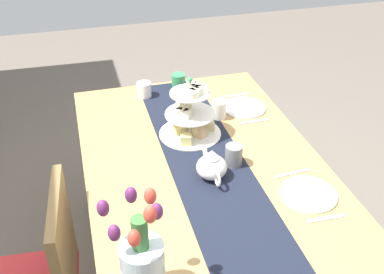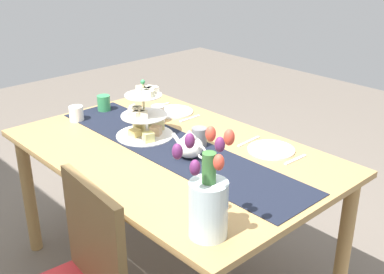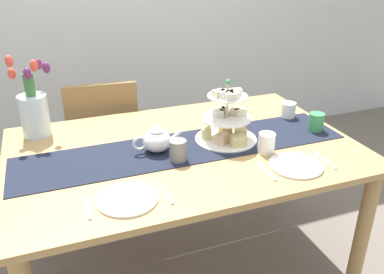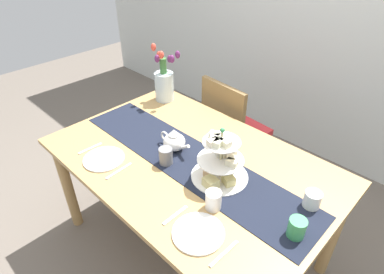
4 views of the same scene
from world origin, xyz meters
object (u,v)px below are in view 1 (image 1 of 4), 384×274
(knife_left, at_px, (293,173))
(knife_right, at_px, (235,96))
(dinner_plate_right, at_px, (244,108))
(fork_right, at_px, (254,122))
(teapot, at_px, (212,166))
(fork_left, at_px, (326,219))
(mug_white_text, at_px, (219,110))
(dining_table, at_px, (202,177))
(tiered_cake_stand, at_px, (191,116))
(dinner_plate_left, at_px, (308,194))
(tulip_vase, at_px, (142,263))
(cream_jug, at_px, (144,90))
(mug_grey, at_px, (234,155))
(mug_orange, at_px, (179,82))

(knife_left, bearing_deg, knife_right, 0.00)
(dinner_plate_right, height_order, fork_right, dinner_plate_right)
(teapot, xyz_separation_m, fork_left, (-0.36, -0.34, -0.06))
(dinner_plate_right, height_order, mug_white_text, mug_white_text)
(dining_table, height_order, fork_right, fork_right)
(tiered_cake_stand, xyz_separation_m, fork_right, (0.03, -0.34, -0.10))
(teapot, distance_m, dinner_plate_left, 0.41)
(dining_table, height_order, tulip_vase, tulip_vase)
(fork_left, bearing_deg, cream_jug, 23.05)
(tulip_vase, xyz_separation_m, mug_white_text, (0.98, -0.57, -0.09))
(dinner_plate_left, height_order, dinner_plate_right, same)
(teapot, bearing_deg, knife_left, -101.21)
(tulip_vase, height_order, mug_grey, tulip_vase)
(tiered_cake_stand, distance_m, fork_left, 0.79)
(dinner_plate_right, height_order, mug_orange, mug_orange)
(fork_left, height_order, mug_white_text, mug_white_text)
(tiered_cake_stand, xyz_separation_m, fork_left, (-0.71, -0.34, -0.10))
(fork_right, distance_m, mug_grey, 0.39)
(dinner_plate_left, height_order, knife_left, dinner_plate_left)
(tiered_cake_stand, height_order, mug_orange, tiered_cake_stand)
(dinner_plate_right, bearing_deg, dining_table, 138.52)
(cream_jug, relative_size, fork_right, 0.57)
(tulip_vase, height_order, mug_orange, tulip_vase)
(dinner_plate_right, bearing_deg, knife_right, 0.00)
(cream_jug, height_order, mug_white_text, mug_white_text)
(knife_left, bearing_deg, mug_grey, 59.88)
(tiered_cake_stand, xyz_separation_m, dinner_plate_right, (0.17, -0.34, -0.10))
(mug_orange, bearing_deg, fork_left, -166.49)
(tulip_vase, height_order, knife_right, tulip_vase)
(tiered_cake_stand, distance_m, fork_right, 0.35)
(dinner_plate_right, height_order, knife_right, dinner_plate_right)
(tiered_cake_stand, height_order, dinner_plate_left, tiered_cake_stand)
(dinner_plate_right, distance_m, mug_grey, 0.51)
(dining_table, distance_m, tulip_vase, 0.78)
(tiered_cake_stand, distance_m, knife_right, 0.47)
(tiered_cake_stand, relative_size, fork_right, 2.03)
(dining_table, relative_size, knife_left, 9.51)
(teapot, bearing_deg, cream_jug, 10.35)
(fork_left, bearing_deg, mug_orange, 13.51)
(cream_jug, distance_m, fork_right, 0.64)
(fork_left, bearing_deg, mug_white_text, 10.99)
(tulip_vase, bearing_deg, teapot, -36.74)
(dinner_plate_left, bearing_deg, knife_left, 0.00)
(cream_jug, bearing_deg, mug_white_text, -134.68)
(knife_left, bearing_deg, dining_table, 59.94)
(mug_orange, bearing_deg, mug_grey, -175.55)
(dinner_plate_left, bearing_deg, dining_table, 45.00)
(dining_table, distance_m, dinner_plate_right, 0.53)
(mug_grey, xyz_separation_m, mug_orange, (0.76, 0.06, -0.00))
(dining_table, distance_m, tiered_cake_stand, 0.30)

